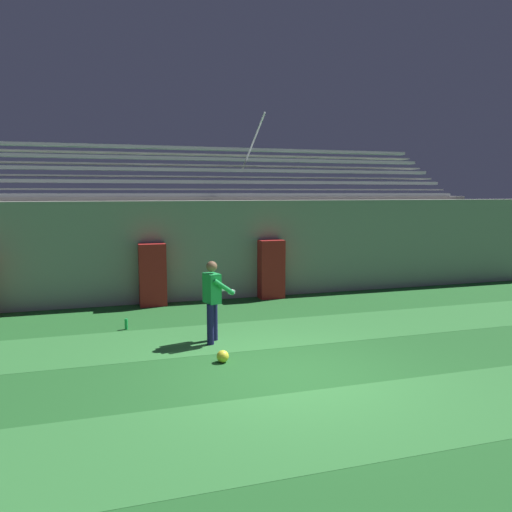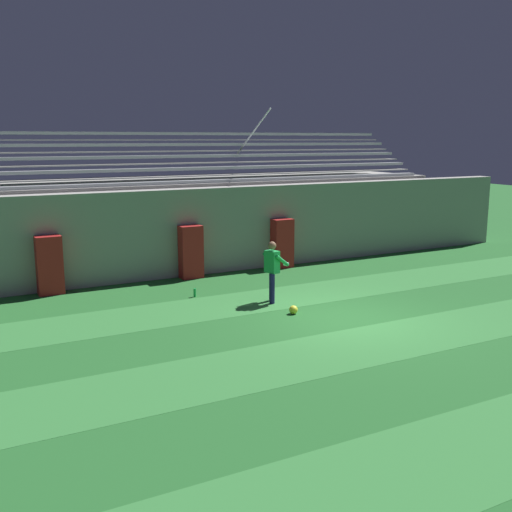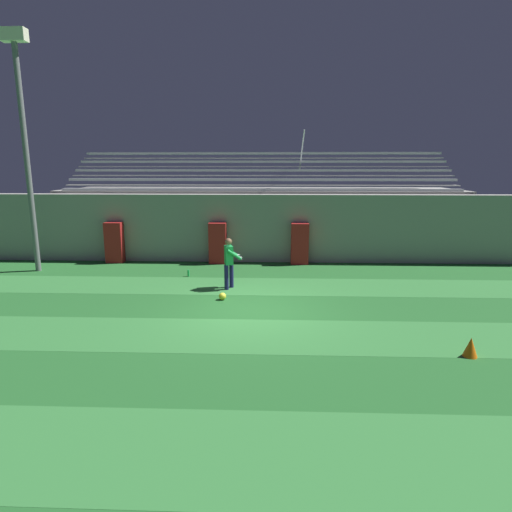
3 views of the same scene
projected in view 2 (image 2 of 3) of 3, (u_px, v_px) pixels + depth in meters
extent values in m
plane|color=#236028|center=(346.00, 319.00, 14.73)|extent=(80.00, 80.00, 0.00)
cube|color=#337A38|center=(394.00, 339.00, 13.22)|extent=(28.00, 2.13, 0.01)
cube|color=#337A38|center=(293.00, 296.00, 16.90)|extent=(28.00, 2.13, 0.01)
cube|color=#999691|center=(231.00, 228.00, 20.08)|extent=(24.00, 0.60, 2.80)
cube|color=#B21E1E|center=(191.00, 252.00, 18.94)|extent=(0.71, 0.44, 1.68)
cube|color=#B21E1E|center=(282.00, 243.00, 20.49)|extent=(0.71, 0.44, 1.68)
cube|color=#B21E1E|center=(50.00, 265.00, 16.94)|extent=(0.71, 0.44, 1.68)
cube|color=#999691|center=(203.00, 219.00, 22.11)|extent=(18.00, 3.90, 2.90)
cube|color=#A8AAB2|center=(221.00, 181.00, 20.44)|extent=(17.10, 0.36, 0.10)
cube|color=#999691|center=(224.00, 188.00, 20.31)|extent=(17.10, 0.60, 0.04)
cube|color=#A8AAB2|center=(212.00, 168.00, 20.96)|extent=(17.10, 0.36, 0.10)
cube|color=#999691|center=(215.00, 175.00, 20.84)|extent=(17.10, 0.60, 0.04)
cube|color=#A8AAB2|center=(204.00, 156.00, 21.49)|extent=(17.10, 0.36, 0.10)
cube|color=#999691|center=(207.00, 163.00, 21.36)|extent=(17.10, 0.60, 0.04)
cube|color=#A8AAB2|center=(197.00, 145.00, 22.02)|extent=(17.10, 0.36, 0.10)
cube|color=#999691|center=(199.00, 151.00, 21.89)|extent=(17.10, 0.60, 0.04)
cube|color=#A8AAB2|center=(189.00, 134.00, 22.55)|extent=(17.10, 0.36, 0.10)
cube|color=#999691|center=(191.00, 140.00, 22.42)|extent=(17.10, 0.60, 0.04)
cylinder|color=#A8AAB2|center=(253.00, 132.00, 21.97)|extent=(0.06, 2.63, 1.65)
cylinder|color=#19194C|center=(272.00, 286.00, 16.32)|extent=(0.17, 0.17, 0.82)
cylinder|color=#19194C|center=(272.00, 289.00, 16.03)|extent=(0.17, 0.17, 0.82)
cube|color=green|center=(272.00, 262.00, 16.04)|extent=(0.33, 0.43, 0.60)
sphere|color=brown|center=(272.00, 246.00, 15.96)|extent=(0.22, 0.22, 0.22)
cylinder|color=green|center=(269.00, 258.00, 16.30)|extent=(0.48, 0.21, 0.37)
cylinder|color=green|center=(282.00, 260.00, 15.95)|extent=(0.48, 0.21, 0.37)
cube|color=silver|center=(276.00, 262.00, 16.43)|extent=(0.13, 0.13, 0.08)
cube|color=silver|center=(286.00, 264.00, 16.14)|extent=(0.13, 0.13, 0.08)
sphere|color=yellow|center=(293.00, 310.00, 15.13)|extent=(0.22, 0.22, 0.22)
cylinder|color=green|center=(195.00, 293.00, 16.77)|extent=(0.07, 0.07, 0.24)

